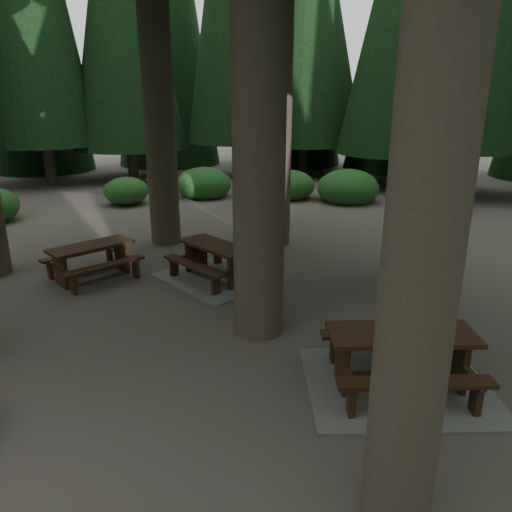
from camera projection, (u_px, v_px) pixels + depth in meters
The scene contains 5 objects.
ground at pixel (215, 324), 8.91m from camera, with size 80.00×80.00×0.00m, color #514842.
picnic_table_a at pixel (399, 368), 6.90m from camera, with size 3.26×3.13×0.86m.
picnic_table_b at pixel (92, 256), 10.94m from camera, with size 1.85×2.10×0.78m.
picnic_table_c at pixel (217, 267), 10.95m from camera, with size 2.81×2.52×0.80m.
shrub_ring at pixel (270, 297), 9.05m from camera, with size 23.86×24.64×1.49m.
Camera 1 is at (4.87, -6.50, 3.93)m, focal length 35.00 mm.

